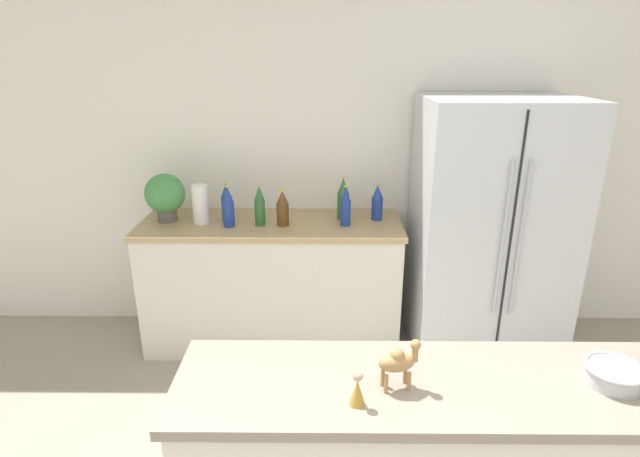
{
  "coord_description": "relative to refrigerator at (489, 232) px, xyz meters",
  "views": [
    {
      "loc": [
        -0.17,
        -0.78,
        2.0
      ],
      "look_at": [
        -0.19,
        1.46,
        1.19
      ],
      "focal_mm": 28.0,
      "sensor_mm": 36.0,
      "label": 1
    }
  ],
  "objects": [
    {
      "name": "paper_towel_roll",
      "position": [
        -1.91,
        0.06,
        0.17
      ],
      "size": [
        0.11,
        0.11,
        0.26
      ],
      "color": "white",
      "rests_on": "back_counter"
    },
    {
      "name": "fruit_bowl",
      "position": [
        -0.18,
        -1.77,
        0.17
      ],
      "size": [
        0.18,
        0.18,
        0.06
      ],
      "color": "#B7BABF",
      "rests_on": "bar_counter"
    },
    {
      "name": "back_bottle_0",
      "position": [
        -0.73,
        0.15,
        0.16
      ],
      "size": [
        0.08,
        0.08,
        0.25
      ],
      "color": "navy",
      "rests_on": "back_counter"
    },
    {
      "name": "back_bottle_3",
      "position": [
        -0.96,
        0.15,
        0.18
      ],
      "size": [
        0.08,
        0.08,
        0.3
      ],
      "color": "#2D6033",
      "rests_on": "back_counter"
    },
    {
      "name": "camel_figurine",
      "position": [
        -0.86,
        -1.8,
        0.24
      ],
      "size": [
        0.13,
        0.08,
        0.16
      ],
      "color": "#A87F4C",
      "rests_on": "bar_counter"
    },
    {
      "name": "refrigerator",
      "position": [
        0.0,
        0.0,
        0.0
      ],
      "size": [
        0.96,
        0.77,
        1.73
      ],
      "color": "silver",
      "rests_on": "ground_plane"
    },
    {
      "name": "wall_back",
      "position": [
        -0.92,
        0.42,
        0.41
      ],
      "size": [
        8.0,
        0.06,
        2.55
      ],
      "color": "white",
      "rests_on": "ground_plane"
    },
    {
      "name": "potted_plant",
      "position": [
        -2.15,
        0.11,
        0.22
      ],
      "size": [
        0.27,
        0.27,
        0.32
      ],
      "color": "#595451",
      "rests_on": "back_counter"
    },
    {
      "name": "back_bottle_6",
      "position": [
        -1.75,
        0.13,
        0.16
      ],
      "size": [
        0.07,
        0.07,
        0.26
      ],
      "color": "navy",
      "rests_on": "back_counter"
    },
    {
      "name": "back_bottle_5",
      "position": [
        -1.71,
        -0.01,
        0.17
      ],
      "size": [
        0.08,
        0.08,
        0.27
      ],
      "color": "navy",
      "rests_on": "back_counter"
    },
    {
      "name": "back_bottle_2",
      "position": [
        -0.95,
        0.02,
        0.17
      ],
      "size": [
        0.07,
        0.07,
        0.27
      ],
      "color": "navy",
      "rests_on": "back_counter"
    },
    {
      "name": "wise_man_figurine_blue",
      "position": [
        -0.99,
        -1.88,
        0.19
      ],
      "size": [
        0.05,
        0.05,
        0.11
      ],
      "color": "#B28933",
      "rests_on": "bar_counter"
    },
    {
      "name": "back_counter",
      "position": [
        -1.45,
        0.09,
        -0.41
      ],
      "size": [
        1.76,
        0.63,
        0.9
      ],
      "color": "silver",
      "rests_on": "ground_plane"
    },
    {
      "name": "back_bottle_1",
      "position": [
        -1.36,
        0.02,
        0.15
      ],
      "size": [
        0.08,
        0.08,
        0.24
      ],
      "color": "brown",
      "rests_on": "back_counter"
    },
    {
      "name": "back_bottle_4",
      "position": [
        -1.51,
        0.02,
        0.17
      ],
      "size": [
        0.07,
        0.07,
        0.28
      ],
      "color": "#2D6033",
      "rests_on": "back_counter"
    }
  ]
}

